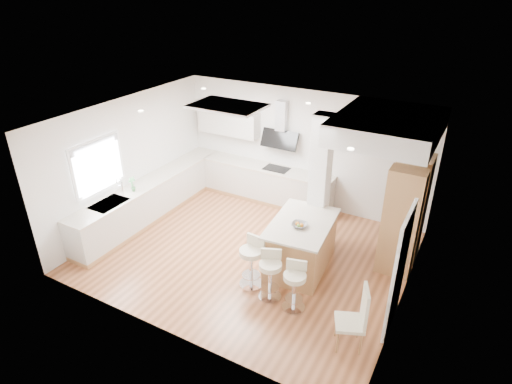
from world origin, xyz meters
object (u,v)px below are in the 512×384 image
Objects in this scene: peninsula at (301,244)px; bar_stool_a at (252,259)px; bar_stool_b at (270,273)px; dining_chair at (357,316)px; bar_stool_c at (295,284)px.

bar_stool_a is at bearing -125.78° from peninsula.
dining_chair reaches higher than bar_stool_b.
bar_stool_c is at bearing -5.33° from bar_stool_a.
bar_stool_c is at bearing -28.86° from bar_stool_b.
bar_stool_b reaches higher than bar_stool_c.
peninsula is 1.76× the size of bar_stool_a.
bar_stool_c is (0.92, -0.19, -0.05)m from bar_stool_a.
bar_stool_a is at bearing 140.18° from bar_stool_b.
bar_stool_b is at bearing -10.90° from bar_stool_a.
peninsula reaches higher than bar_stool_c.
peninsula reaches higher than bar_stool_a.
dining_chair is at bearing -7.93° from bar_stool_a.
dining_chair is at bearing -36.02° from bar_stool_b.
bar_stool_a is 0.89× the size of dining_chair.
bar_stool_c is (0.48, -0.05, -0.01)m from bar_stool_b.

